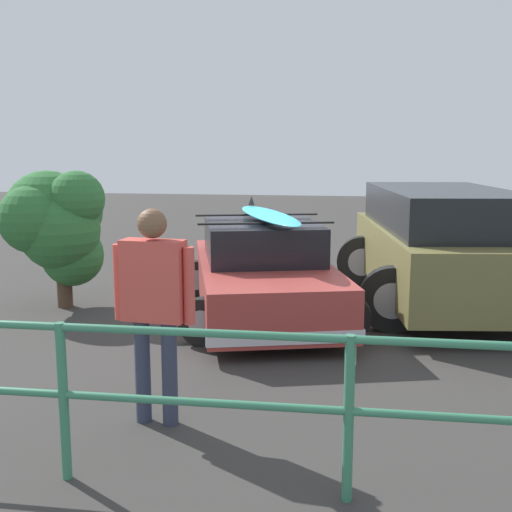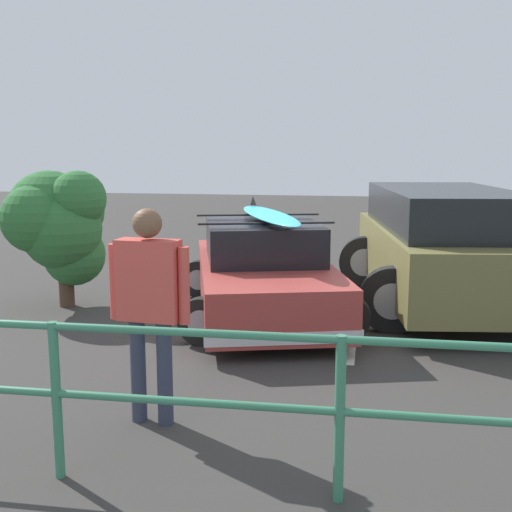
{
  "view_description": "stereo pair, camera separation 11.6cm",
  "coord_description": "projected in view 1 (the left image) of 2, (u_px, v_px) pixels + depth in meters",
  "views": [
    {
      "loc": [
        -1.05,
        9.04,
        2.34
      ],
      "look_at": [
        0.26,
        1.01,
        0.95
      ],
      "focal_mm": 45.0,
      "sensor_mm": 36.0,
      "label": 1
    },
    {
      "loc": [
        -1.16,
        9.02,
        2.34
      ],
      "look_at": [
        0.26,
        1.01,
        0.95
      ],
      "focal_mm": 45.0,
      "sensor_mm": 36.0,
      "label": 2
    }
  ],
  "objects": [
    {
      "name": "ground_plane",
      "position": [
        285.0,
        310.0,
        9.36
      ],
      "size": [
        44.0,
        44.0,
        0.02
      ],
      "primitive_type": "cube",
      "color": "#383533",
      "rests_on": "ground"
    },
    {
      "name": "parking_stripe",
      "position": [
        353.0,
        319.0,
        8.8
      ],
      "size": [
        0.12,
        3.76,
        0.0
      ],
      "primitive_type": "cube",
      "rotation": [
        0.0,
        0.0,
        1.57
      ],
      "color": "silver",
      "rests_on": "ground"
    },
    {
      "name": "sedan_car",
      "position": [
        263.0,
        272.0,
        8.93
      ],
      "size": [
        2.96,
        4.39,
        1.59
      ],
      "color": "#9E3833",
      "rests_on": "ground"
    },
    {
      "name": "suv_car",
      "position": [
        441.0,
        245.0,
        9.43
      ],
      "size": [
        3.12,
        4.89,
        1.74
      ],
      "color": "brown",
      "rests_on": "ground"
    },
    {
      "name": "person_bystander",
      "position": [
        154.0,
        297.0,
        5.33
      ],
      "size": [
        0.72,
        0.26,
        1.85
      ],
      "color": "#33384C",
      "rests_on": "ground"
    },
    {
      "name": "railing_fence",
      "position": [
        201.0,
        383.0,
        4.31
      ],
      "size": [
        9.96,
        0.21,
        1.15
      ],
      "color": "#387F5B",
      "rests_on": "ground"
    },
    {
      "name": "bush_near_left",
      "position": [
        56.0,
        221.0,
        9.23
      ],
      "size": [
        1.52,
        1.42,
        2.01
      ],
      "color": "#4C3828",
      "rests_on": "ground"
    }
  ]
}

